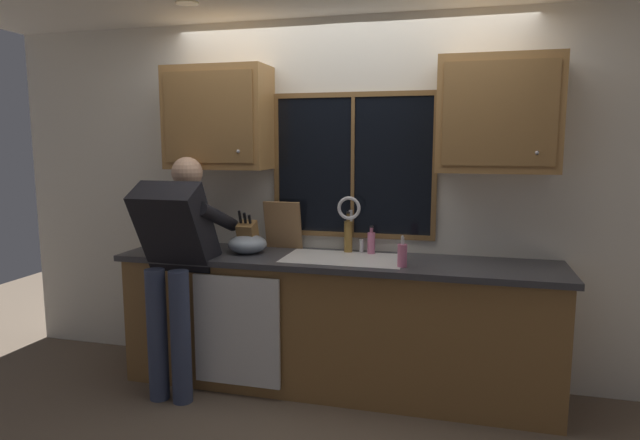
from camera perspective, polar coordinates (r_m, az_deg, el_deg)
name	(u,v)px	position (r m, az deg, el deg)	size (l,w,h in m)	color
back_wall	(346,200)	(3.95, 2.77, 2.13)	(5.31, 0.12, 2.55)	silver
ceiling_downlight_left	(187,3)	(3.70, -13.80, 21.30)	(0.14, 0.14, 0.01)	#FFEAB2
window_glass	(353,166)	(3.85, 3.50, 5.70)	(1.10, 0.02, 0.95)	black
window_frame_top	(353,94)	(3.85, 3.54, 13.04)	(1.17, 0.02, 0.04)	brown
window_frame_bottom	(352,235)	(3.89, 3.41, -1.57)	(1.17, 0.02, 0.04)	brown
window_frame_left	(277,165)	(3.99, -4.59, 5.78)	(0.04, 0.02, 0.95)	brown
window_frame_right	(435,167)	(3.77, 12.00, 5.49)	(0.04, 0.02, 0.95)	brown
window_mullion_center	(353,166)	(3.84, 3.46, 5.70)	(0.02, 0.02, 0.95)	brown
lower_cabinet_run	(335,326)	(3.79, 1.56, -11.06)	(2.91, 0.58, 0.88)	olive
countertop	(334,261)	(3.65, 1.51, -4.33)	(2.97, 0.62, 0.04)	#38383D
dishwasher_front	(236,331)	(3.68, -8.78, -11.49)	(0.60, 0.02, 0.74)	white
upper_cabinet_left	(218,118)	(3.99, -10.65, 10.48)	(0.74, 0.36, 0.72)	#9E703D
upper_cabinet_right	(498,115)	(3.62, 18.19, 10.47)	(0.74, 0.36, 0.72)	#9E703D
sink	(344,272)	(3.66, 2.50, -5.54)	(0.80, 0.46, 0.21)	silver
faucet	(351,217)	(3.77, 3.23, 0.28)	(0.18, 0.09, 0.40)	silver
person_standing	(176,252)	(3.70, -14.94, -3.29)	(0.53, 0.67, 1.59)	#384260
knife_block	(248,237)	(3.86, -7.57, -1.76)	(0.12, 0.18, 0.32)	brown
cutting_board	(283,225)	(3.94, -3.92, -0.55)	(0.27, 0.02, 0.35)	#997047
mixing_bowl	(247,244)	(3.84, -7.64, -2.54)	(0.27, 0.27, 0.14)	#8C99A8
soap_dispenser	(402,255)	(3.41, 8.65, -3.64)	(0.06, 0.07, 0.20)	pink
bottle_green_glass	(371,242)	(3.79, 5.42, -2.35)	(0.05, 0.05, 0.20)	pink
bottle_tall_clear	(348,235)	(3.82, 2.99, -1.63)	(0.06, 0.06, 0.29)	olive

